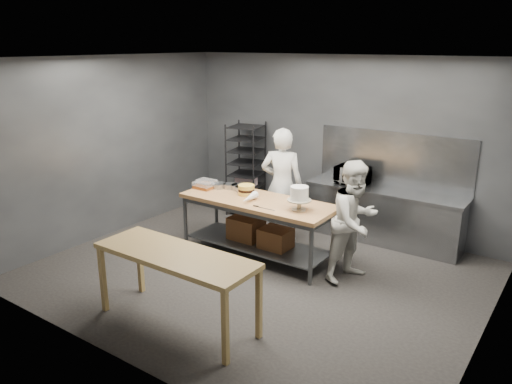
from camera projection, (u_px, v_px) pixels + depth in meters
ground at (258, 273)px, 7.19m from camera, size 6.00×6.00×0.00m
back_wall at (339, 143)px, 8.72m from camera, size 6.00×0.04×3.00m
work_table at (258, 221)px, 7.62m from camera, size 2.40×0.90×0.92m
near_counter at (176, 260)px, 5.68m from camera, size 2.00×0.70×0.90m
back_counter at (383, 215)px, 8.22m from camera, size 2.60×0.60×0.90m
splashback_panel at (393, 159)px, 8.20m from camera, size 2.60×0.02×0.90m
speed_rack at (246, 169)px, 9.54m from camera, size 0.73×0.77×1.75m
chef_behind at (282, 185)px, 8.16m from camera, size 0.81×0.67×1.90m
chef_right at (355, 221)px, 6.80m from camera, size 0.87×0.98×1.70m
microwave at (352, 175)px, 8.37m from camera, size 0.54×0.37×0.30m
frosted_cake_stand at (299, 195)px, 6.97m from camera, size 0.34×0.34×0.35m
layer_cake at (246, 190)px, 7.71m from camera, size 0.25×0.25×0.16m
cake_pans at (233, 187)px, 8.02m from camera, size 0.72×0.39×0.07m
piping_bag at (249, 198)px, 7.38m from camera, size 0.16×0.39×0.12m
offset_spatula at (261, 207)px, 7.13m from camera, size 0.36×0.02×0.02m
pastry_clamshells at (205, 184)px, 8.11m from camera, size 0.36×0.36×0.11m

